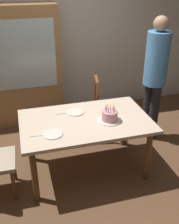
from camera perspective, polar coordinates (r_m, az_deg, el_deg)
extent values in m
plane|color=brown|center=(3.59, -0.78, -11.96)|extent=(6.40, 6.40, 0.00)
cube|color=beige|center=(4.68, -6.93, 15.37)|extent=(6.40, 0.10, 2.60)
cube|color=beige|center=(3.18, -0.87, -2.02)|extent=(1.55, 0.96, 0.04)
cylinder|color=brown|center=(3.01, -11.76, -13.33)|extent=(0.07, 0.07, 0.70)
cylinder|color=brown|center=(3.31, 12.46, -9.11)|extent=(0.07, 0.07, 0.70)
cylinder|color=brown|center=(3.62, -12.84, -5.55)|extent=(0.07, 0.07, 0.70)
cylinder|color=brown|center=(3.87, 7.44, -2.67)|extent=(0.07, 0.07, 0.70)
cylinder|color=silver|center=(3.16, 4.32, -1.75)|extent=(0.28, 0.28, 0.01)
cylinder|color=#D18C93|center=(3.13, 4.37, -0.73)|extent=(0.19, 0.19, 0.12)
cylinder|color=yellow|center=(3.11, 5.33, 0.76)|extent=(0.01, 0.01, 0.05)
sphere|color=#FFC64C|center=(3.09, 5.36, 1.31)|extent=(0.01, 0.01, 0.01)
cylinder|color=#F2994C|center=(3.13, 5.06, 0.96)|extent=(0.01, 0.01, 0.05)
sphere|color=#FFC64C|center=(3.11, 5.08, 1.51)|extent=(0.01, 0.01, 0.01)
cylinder|color=#F2994C|center=(3.14, 4.51, 1.08)|extent=(0.01, 0.01, 0.05)
sphere|color=#FFC64C|center=(3.12, 4.54, 1.63)|extent=(0.01, 0.01, 0.01)
cylinder|color=#E54C4C|center=(3.13, 3.97, 1.05)|extent=(0.01, 0.01, 0.05)
sphere|color=#FFC64C|center=(3.12, 3.99, 1.60)|extent=(0.01, 0.01, 0.01)
cylinder|color=#4C7FE5|center=(3.12, 3.62, 0.91)|extent=(0.01, 0.01, 0.05)
sphere|color=#FFC64C|center=(3.10, 3.63, 1.46)|extent=(0.01, 0.01, 0.01)
cylinder|color=#4C7FE5|center=(3.09, 3.46, 0.66)|extent=(0.01, 0.01, 0.05)
sphere|color=#FFC64C|center=(3.07, 3.48, 1.22)|extent=(0.01, 0.01, 0.01)
cylinder|color=#4C7FE5|center=(3.07, 3.64, 0.42)|extent=(0.01, 0.01, 0.05)
sphere|color=#FFC64C|center=(3.05, 3.66, 0.98)|extent=(0.01, 0.01, 0.01)
cylinder|color=#4C7FE5|center=(3.05, 4.14, 0.24)|extent=(0.01, 0.01, 0.05)
sphere|color=#FFC64C|center=(3.03, 4.16, 0.79)|extent=(0.01, 0.01, 0.01)
cylinder|color=#D872CC|center=(3.05, 4.57, 0.21)|extent=(0.01, 0.01, 0.05)
sphere|color=#FFC64C|center=(3.03, 4.59, 0.77)|extent=(0.01, 0.01, 0.01)
cylinder|color=#E54C4C|center=(3.06, 5.14, 0.33)|extent=(0.01, 0.01, 0.05)
sphere|color=#FFC64C|center=(3.05, 5.17, 0.89)|extent=(0.01, 0.01, 0.01)
cylinder|color=#D872CC|center=(3.08, 5.37, 0.53)|extent=(0.01, 0.01, 0.05)
sphere|color=#FFC64C|center=(3.07, 5.39, 1.09)|extent=(0.01, 0.01, 0.01)
cylinder|color=silver|center=(2.92, -7.92, -4.73)|extent=(0.22, 0.22, 0.01)
cylinder|color=silver|center=(3.34, -3.11, -0.02)|extent=(0.22, 0.22, 0.01)
cube|color=silver|center=(2.93, -11.07, -5.03)|extent=(0.18, 0.03, 0.01)
cube|color=silver|center=(3.32, -5.84, -0.32)|extent=(0.18, 0.03, 0.01)
cube|color=brown|center=(4.03, -1.40, 0.51)|extent=(0.52, 0.52, 0.05)
cylinder|color=brown|center=(4.29, -3.75, -1.33)|extent=(0.04, 0.04, 0.42)
cylinder|color=brown|center=(3.99, -3.68, -3.72)|extent=(0.04, 0.04, 0.42)
cylinder|color=brown|center=(4.30, 0.78, -1.17)|extent=(0.04, 0.04, 0.42)
cylinder|color=brown|center=(4.01, 1.19, -3.54)|extent=(0.04, 0.04, 0.42)
cylinder|color=brown|center=(4.09, 1.24, 4.87)|extent=(0.04, 0.04, 0.50)
cylinder|color=brown|center=(3.77, 1.73, 2.72)|extent=(0.04, 0.04, 0.50)
cube|color=brown|center=(3.85, 1.52, 6.83)|extent=(0.12, 0.40, 0.06)
cylinder|color=brown|center=(3.16, -15.99, -14.97)|extent=(0.04, 0.04, 0.42)
cylinder|color=brown|center=(3.42, -15.98, -11.14)|extent=(0.04, 0.04, 0.42)
cylinder|color=#262328|center=(4.15, 12.30, 0.54)|extent=(0.14, 0.14, 0.88)
cylinder|color=#262328|center=(4.08, 13.69, -0.11)|extent=(0.14, 0.14, 0.88)
cylinder|color=#4C8CC6|center=(3.81, 14.29, 11.01)|extent=(0.32, 0.32, 0.73)
sphere|color=tan|center=(3.71, 15.18, 17.92)|extent=(0.20, 0.20, 0.20)
cube|color=#9E7042|center=(4.44, -13.67, 9.41)|extent=(1.10, 0.44, 1.90)
cube|color=silver|center=(4.15, -13.88, 11.73)|extent=(0.94, 0.01, 1.04)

